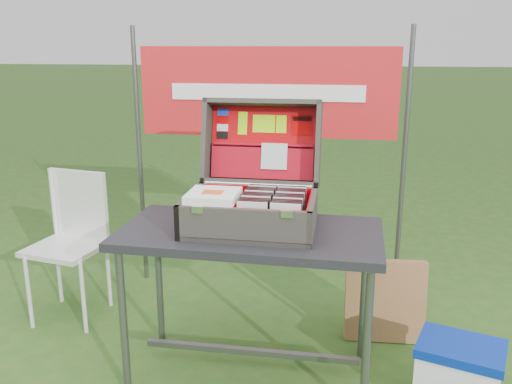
% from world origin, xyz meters
% --- Properties ---
extents(ground, '(80.00, 80.00, 0.00)m').
position_xyz_m(ground, '(0.00, 0.00, 0.00)').
color(ground, '#27511C').
rests_on(ground, ground).
extents(table, '(1.22, 0.63, 0.76)m').
position_xyz_m(table, '(0.07, 0.09, 0.38)').
color(table, black).
rests_on(table, ground).
extents(table_top, '(1.22, 0.63, 0.04)m').
position_xyz_m(table_top, '(0.07, 0.09, 0.74)').
color(table_top, black).
rests_on(table_top, ground).
extents(table_leg_fl, '(0.04, 0.04, 0.72)m').
position_xyz_m(table_leg_fl, '(-0.47, -0.16, 0.36)').
color(table_leg_fl, '#59595B').
rests_on(table_leg_fl, ground).
extents(table_leg_fr, '(0.04, 0.04, 0.72)m').
position_xyz_m(table_leg_fr, '(0.62, -0.16, 0.36)').
color(table_leg_fr, '#59595B').
rests_on(table_leg_fr, ground).
extents(table_leg_bl, '(0.04, 0.04, 0.72)m').
position_xyz_m(table_leg_bl, '(-0.47, 0.33, 0.36)').
color(table_leg_bl, '#59595B').
rests_on(table_leg_bl, ground).
extents(table_leg_br, '(0.04, 0.04, 0.72)m').
position_xyz_m(table_leg_br, '(0.62, 0.33, 0.36)').
color(table_leg_br, '#59595B').
rests_on(table_leg_br, ground).
extents(table_brace, '(1.06, 0.03, 0.03)m').
position_xyz_m(table_brace, '(0.07, 0.09, 0.12)').
color(table_brace, '#59595B').
rests_on(table_brace, ground).
extents(suitcase, '(0.60, 0.59, 0.56)m').
position_xyz_m(suitcase, '(0.07, 0.16, 1.03)').
color(suitcase, '#4F4A41').
rests_on(suitcase, table).
extents(suitcase_base_bottom, '(0.60, 0.43, 0.02)m').
position_xyz_m(suitcase_base_bottom, '(0.07, 0.10, 0.77)').
color(suitcase_base_bottom, '#4F4A41').
rests_on(suitcase_base_bottom, table_top).
extents(suitcase_base_wall_front, '(0.60, 0.02, 0.16)m').
position_xyz_m(suitcase_base_wall_front, '(0.07, -0.10, 0.84)').
color(suitcase_base_wall_front, '#4F4A41').
rests_on(suitcase_base_wall_front, table_top).
extents(suitcase_base_wall_back, '(0.60, 0.02, 0.16)m').
position_xyz_m(suitcase_base_wall_back, '(0.07, 0.30, 0.84)').
color(suitcase_base_wall_back, '#4F4A41').
rests_on(suitcase_base_wall_back, table_top).
extents(suitcase_base_wall_left, '(0.02, 0.43, 0.16)m').
position_xyz_m(suitcase_base_wall_left, '(-0.21, 0.10, 0.84)').
color(suitcase_base_wall_left, '#4F4A41').
rests_on(suitcase_base_wall_left, table_top).
extents(suitcase_base_wall_right, '(0.02, 0.43, 0.16)m').
position_xyz_m(suitcase_base_wall_right, '(0.36, 0.10, 0.84)').
color(suitcase_base_wall_right, '#4F4A41').
rests_on(suitcase_base_wall_right, table_top).
extents(suitcase_liner_floor, '(0.55, 0.38, 0.01)m').
position_xyz_m(suitcase_liner_floor, '(0.07, 0.10, 0.78)').
color(suitcase_liner_floor, red).
rests_on(suitcase_liner_floor, suitcase_base_bottom).
extents(suitcase_latch_left, '(0.05, 0.01, 0.03)m').
position_xyz_m(suitcase_latch_left, '(-0.12, -0.12, 0.91)').
color(suitcase_latch_left, silver).
rests_on(suitcase_latch_left, suitcase_base_wall_front).
extents(suitcase_latch_right, '(0.05, 0.01, 0.03)m').
position_xyz_m(suitcase_latch_right, '(0.26, -0.12, 0.91)').
color(suitcase_latch_right, silver).
rests_on(suitcase_latch_right, suitcase_base_wall_front).
extents(suitcase_hinge, '(0.54, 0.02, 0.02)m').
position_xyz_m(suitcase_hinge, '(0.07, 0.31, 0.92)').
color(suitcase_hinge, silver).
rests_on(suitcase_hinge, suitcase_base_wall_back).
extents(suitcase_lid_back, '(0.60, 0.12, 0.42)m').
position_xyz_m(suitcase_lid_back, '(0.07, 0.50, 1.09)').
color(suitcase_lid_back, '#4F4A41').
rests_on(suitcase_lid_back, suitcase_base_wall_back).
extents(suitcase_lid_rim_far, '(0.60, 0.16, 0.06)m').
position_xyz_m(suitcase_lid_rim_far, '(0.07, 0.48, 1.30)').
color(suitcase_lid_rim_far, '#4F4A41').
rests_on(suitcase_lid_rim_far, suitcase_lid_back).
extents(suitcase_lid_rim_near, '(0.60, 0.16, 0.06)m').
position_xyz_m(suitcase_lid_rim_near, '(0.07, 0.39, 0.91)').
color(suitcase_lid_rim_near, '#4F4A41').
rests_on(suitcase_lid_rim_near, suitcase_lid_back).
extents(suitcase_lid_rim_left, '(0.02, 0.25, 0.45)m').
position_xyz_m(suitcase_lid_rim_left, '(-0.21, 0.44, 1.10)').
color(suitcase_lid_rim_left, '#4F4A41').
rests_on(suitcase_lid_rim_left, suitcase_lid_back).
extents(suitcase_lid_rim_right, '(0.02, 0.25, 0.45)m').
position_xyz_m(suitcase_lid_rim_right, '(0.36, 0.44, 1.10)').
color(suitcase_lid_rim_right, '#4F4A41').
rests_on(suitcase_lid_rim_right, suitcase_lid_back).
extents(suitcase_lid_liner, '(0.54, 0.09, 0.37)m').
position_xyz_m(suitcase_lid_liner, '(0.07, 0.49, 1.09)').
color(suitcase_lid_liner, red).
rests_on(suitcase_lid_liner, suitcase_lid_back).
extents(suitcase_liner_wall_front, '(0.55, 0.01, 0.14)m').
position_xyz_m(suitcase_liner_wall_front, '(0.07, -0.09, 0.85)').
color(suitcase_liner_wall_front, red).
rests_on(suitcase_liner_wall_front, suitcase_base_bottom).
extents(suitcase_liner_wall_back, '(0.55, 0.01, 0.14)m').
position_xyz_m(suitcase_liner_wall_back, '(0.07, 0.28, 0.85)').
color(suitcase_liner_wall_back, red).
rests_on(suitcase_liner_wall_back, suitcase_base_bottom).
extents(suitcase_liner_wall_left, '(0.01, 0.38, 0.14)m').
position_xyz_m(suitcase_liner_wall_left, '(-0.20, 0.10, 0.85)').
color(suitcase_liner_wall_left, red).
rests_on(suitcase_liner_wall_left, suitcase_base_bottom).
extents(suitcase_liner_wall_right, '(0.01, 0.38, 0.14)m').
position_xyz_m(suitcase_liner_wall_right, '(0.34, 0.10, 0.85)').
color(suitcase_liner_wall_right, red).
rests_on(suitcase_liner_wall_right, suitcase_base_bottom).
extents(suitcase_lid_pocket, '(0.53, 0.07, 0.17)m').
position_xyz_m(suitcase_lid_pocket, '(0.07, 0.45, 1.00)').
color(suitcase_lid_pocket, '#A10B18').
rests_on(suitcase_lid_pocket, suitcase_lid_liner).
extents(suitcase_pocket_edge, '(0.52, 0.02, 0.02)m').
position_xyz_m(suitcase_pocket_edge, '(0.07, 0.46, 1.08)').
color(suitcase_pocket_edge, '#A10B18').
rests_on(suitcase_pocket_edge, suitcase_lid_pocket).
extents(suitcase_pocket_cd, '(0.13, 0.04, 0.13)m').
position_xyz_m(suitcase_pocket_cd, '(0.14, 0.44, 1.04)').
color(suitcase_pocket_cd, silver).
rests_on(suitcase_pocket_cd, suitcase_lid_pocket).
extents(lid_sticker_cc_a, '(0.06, 0.01, 0.04)m').
position_xyz_m(lid_sticker_cc_a, '(-0.14, 0.52, 1.24)').
color(lid_sticker_cc_a, '#1933B2').
rests_on(lid_sticker_cc_a, suitcase_lid_liner).
extents(lid_sticker_cc_b, '(0.06, 0.01, 0.04)m').
position_xyz_m(lid_sticker_cc_b, '(-0.14, 0.51, 1.20)').
color(lid_sticker_cc_b, '#BE0000').
rests_on(lid_sticker_cc_b, suitcase_lid_liner).
extents(lid_sticker_cc_c, '(0.06, 0.01, 0.04)m').
position_xyz_m(lid_sticker_cc_c, '(-0.14, 0.50, 1.17)').
color(lid_sticker_cc_c, white).
rests_on(lid_sticker_cc_c, suitcase_lid_liner).
extents(lid_sticker_cc_d, '(0.06, 0.01, 0.04)m').
position_xyz_m(lid_sticker_cc_d, '(-0.14, 0.49, 1.13)').
color(lid_sticker_cc_d, black).
rests_on(lid_sticker_cc_d, suitcase_lid_liner).
extents(lid_card_neon_tall, '(0.05, 0.03, 0.11)m').
position_xyz_m(lid_card_neon_tall, '(-0.04, 0.50, 1.19)').
color(lid_card_neon_tall, '#AAF409').
rests_on(lid_card_neon_tall, suitcase_lid_liner).
extents(lid_card_neon_main, '(0.12, 0.02, 0.09)m').
position_xyz_m(lid_card_neon_main, '(0.07, 0.50, 1.19)').
color(lid_card_neon_main, '#AAF409').
rests_on(lid_card_neon_main, suitcase_lid_liner).
extents(lid_card_neon_small, '(0.05, 0.02, 0.09)m').
position_xyz_m(lid_card_neon_small, '(0.16, 0.50, 1.19)').
color(lid_card_neon_small, '#AAF409').
rests_on(lid_card_neon_small, suitcase_lid_liner).
extents(lid_sticker_band, '(0.11, 0.03, 0.10)m').
position_xyz_m(lid_sticker_band, '(0.27, 0.50, 1.19)').
color(lid_sticker_band, '#BE0000').
rests_on(lid_sticker_band, suitcase_lid_liner).
extents(lid_sticker_band_bar, '(0.10, 0.01, 0.02)m').
position_xyz_m(lid_sticker_band_bar, '(0.27, 0.51, 1.22)').
color(lid_sticker_band_bar, black).
rests_on(lid_sticker_band_bar, suitcase_lid_liner).
extents(cd_left_0, '(0.13, 0.01, 0.15)m').
position_xyz_m(cd_left_0, '(0.11, -0.07, 0.86)').
color(cd_left_0, silver).
rests_on(cd_left_0, suitcase_liner_floor).
extents(cd_left_1, '(0.13, 0.01, 0.15)m').
position_xyz_m(cd_left_1, '(0.11, -0.04, 0.86)').
color(cd_left_1, black).
rests_on(cd_left_1, suitcase_liner_floor).
extents(cd_left_2, '(0.13, 0.01, 0.15)m').
position_xyz_m(cd_left_2, '(0.11, -0.02, 0.86)').
color(cd_left_2, black).
rests_on(cd_left_2, suitcase_liner_floor).
extents(cd_left_3, '(0.13, 0.01, 0.15)m').
position_xyz_m(cd_left_3, '(0.11, 0.00, 0.86)').
color(cd_left_3, black).
rests_on(cd_left_3, suitcase_liner_floor).
extents(cd_left_4, '(0.13, 0.01, 0.15)m').
position_xyz_m(cd_left_4, '(0.11, 0.03, 0.86)').
color(cd_left_4, silver).
rests_on(cd_left_4, suitcase_liner_floor).
extents(cd_left_5, '(0.13, 0.01, 0.15)m').
position_xyz_m(cd_left_5, '(0.11, 0.05, 0.86)').
color(cd_left_5, black).
rests_on(cd_left_5, suitcase_liner_floor).
extents(cd_left_6, '(0.13, 0.01, 0.15)m').
position_xyz_m(cd_left_6, '(0.11, 0.07, 0.86)').
color(cd_left_6, black).
rests_on(cd_left_6, suitcase_liner_floor).
extents(cd_left_7, '(0.13, 0.01, 0.15)m').
position_xyz_m(cd_left_7, '(0.11, 0.10, 0.86)').
color(cd_left_7, black).
rests_on(cd_left_7, suitcase_liner_floor).
extents(cd_left_8, '(0.13, 0.01, 0.15)m').
position_xyz_m(cd_left_8, '(0.11, 0.12, 0.86)').
color(cd_left_8, silver).
rests_on(cd_left_8, suitcase_liner_floor).
extents(cd_left_9, '(0.13, 0.01, 0.15)m').
position_xyz_m(cd_left_9, '(0.11, 0.14, 0.86)').
color(cd_left_9, black).
rests_on(cd_left_9, suitcase_liner_floor).
extents(cd_left_10, '(0.13, 0.01, 0.15)m').
position_xyz_m(cd_left_10, '(0.11, 0.17, 0.86)').
color(cd_left_10, black).
rests_on(cd_left_10, suitcase_liner_floor).
extents(cd_left_11, '(0.13, 0.01, 0.15)m').
position_xyz_m(cd_left_11, '(0.11, 0.19, 0.86)').
color(cd_left_11, black).
rests_on(cd_left_11, suitcase_liner_floor).
extents(cd_left_12, '(0.13, 0.01, 0.15)m').
position_xyz_m(cd_left_12, '(0.11, 0.21, 0.86)').
color(cd_left_12, silver).
rests_on(cd_left_12, suitcase_liner_floor).
extents(cd_left_13, '(0.13, 0.01, 0.15)m').
position_xyz_m(cd_left_13, '(0.11, 0.24, 0.86)').
color(cd_left_13, black).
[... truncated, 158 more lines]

